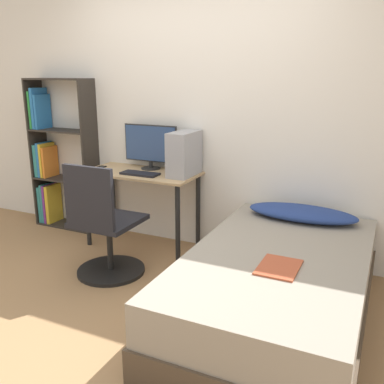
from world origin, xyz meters
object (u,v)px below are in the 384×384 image
Objects in this scene: monitor at (150,145)px; pc_tower at (184,154)px; office_chair at (105,234)px; bookshelf at (54,161)px; bed at (277,287)px; keyboard at (140,174)px.

pc_tower is at bearing -14.20° from monitor.
monitor is at bearing 93.12° from office_chair.
bookshelf is at bearing 177.16° from pc_tower.
keyboard reaches higher than bed.
pc_tower reaches higher than bed.
pc_tower is at bearing 63.48° from office_chair.
pc_tower is at bearing -2.84° from bookshelf.
keyboard is (-1.48, 0.64, 0.52)m from bed.
pc_tower reaches higher than office_chair.
office_chair is 1.48m from bed.
pc_tower is (0.38, 0.16, 0.19)m from keyboard.
keyboard is 0.90× the size of pc_tower.
keyboard is (1.25, -0.24, 0.03)m from bookshelf.
office_chair is at bearing 178.02° from bed.
bookshelf is 1.55m from office_chair.
bookshelf reaches higher than bed.
keyboard is at bearing -81.67° from monitor.
bookshelf is 4.46× the size of keyboard.
office_chair is 1.72× the size of monitor.
bookshelf is 2.82× the size of monitor.
monitor reaches higher than pc_tower.
keyboard is at bearing 156.64° from bed.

